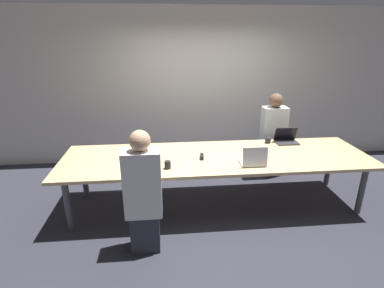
# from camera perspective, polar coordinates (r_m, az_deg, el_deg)

# --- Properties ---
(ground_plane) EXTENTS (24.00, 24.00, 0.00)m
(ground_plane) POSITION_cam_1_polar(r_m,az_deg,el_deg) (4.46, 4.43, -11.25)
(ground_plane) COLOR #2D2D38
(curtain_wall) EXTENTS (12.00, 0.06, 2.80)m
(curtain_wall) POSITION_cam_1_polar(r_m,az_deg,el_deg) (5.64, 1.71, 10.74)
(curtain_wall) COLOR beige
(curtain_wall) RESTS_ON ground_plane
(conference_table) EXTENTS (4.20, 1.20, 0.75)m
(conference_table) POSITION_cam_1_polar(r_m,az_deg,el_deg) (4.14, 4.69, -2.94)
(conference_table) COLOR #D6B77F
(conference_table) RESTS_ON ground_plane
(laptop_near_left) EXTENTS (0.33, 0.23, 0.24)m
(laptop_near_left) POSITION_cam_1_polar(r_m,az_deg,el_deg) (3.64, -8.51, -4.41)
(laptop_near_left) COLOR gray
(laptop_near_left) RESTS_ON conference_table
(person_near_left) EXTENTS (0.40, 0.24, 1.42)m
(person_near_left) POSITION_cam_1_polar(r_m,az_deg,el_deg) (3.32, -9.27, -9.48)
(person_near_left) COLOR #2D2D38
(person_near_left) RESTS_ON ground_plane
(cup_near_left) EXTENTS (0.08, 0.08, 0.10)m
(cup_near_left) POSITION_cam_1_polar(r_m,az_deg,el_deg) (3.73, -4.65, -3.96)
(cup_near_left) COLOR #232328
(cup_near_left) RESTS_ON conference_table
(laptop_near_midright) EXTENTS (0.32, 0.26, 0.26)m
(laptop_near_midright) POSITION_cam_1_polar(r_m,az_deg,el_deg) (3.87, 11.63, -3.00)
(laptop_near_midright) COLOR #B7B7BC
(laptop_near_midright) RESTS_ON conference_table
(laptop_far_right) EXTENTS (0.34, 0.24, 0.24)m
(laptop_far_right) POSITION_cam_1_polar(r_m,az_deg,el_deg) (4.83, 17.50, 1.08)
(laptop_far_right) COLOR #333338
(laptop_far_right) RESTS_ON conference_table
(person_far_right) EXTENTS (0.40, 0.24, 1.43)m
(person_far_right) POSITION_cam_1_polar(r_m,az_deg,el_deg) (5.24, 15.12, 1.41)
(person_far_right) COLOR #2D2D38
(person_far_right) RESTS_ON ground_plane
(cup_far_right) EXTENTS (0.08, 0.08, 0.09)m
(cup_far_right) POSITION_cam_1_polar(r_m,az_deg,el_deg) (4.73, 14.27, 0.69)
(cup_far_right) COLOR #232328
(cup_far_right) RESTS_ON conference_table
(stapler) EXTENTS (0.06, 0.15, 0.05)m
(stapler) POSITION_cam_1_polar(r_m,az_deg,el_deg) (4.03, 1.90, -2.40)
(stapler) COLOR black
(stapler) RESTS_ON conference_table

